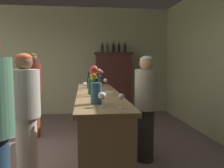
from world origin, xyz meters
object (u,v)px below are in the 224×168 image
at_px(wine_glass_rear, 121,98).
at_px(display_bottle_midleft, 107,48).
at_px(display_bottle_midright, 119,48).
at_px(display_cabinet, 113,83).
at_px(wine_glass_front, 85,85).
at_px(bar_counter, 99,127).
at_px(wine_bottle_pinot, 94,81).
at_px(display_bottle_right, 125,48).
at_px(patron_near_entrance, 26,111).
at_px(bartender, 146,104).
at_px(flower_arrangement, 96,88).
at_px(wine_bottle_riesling, 90,85).
at_px(wine_glass_mid, 105,81).
at_px(wine_bottle_syrah, 99,80).
at_px(wine_bottle_rose, 89,81).
at_px(display_bottle_center, 114,48).
at_px(patron_redhead, 33,91).
at_px(wine_glass_spare, 102,96).
at_px(display_bottle_left, 102,48).
at_px(wine_bottle_merlot, 96,85).
at_px(cheese_plate, 109,92).

relative_size(wine_glass_rear, display_bottle_midleft, 0.52).
bearing_deg(display_bottle_midleft, display_bottle_midright, 0.00).
distance_m(display_cabinet, wine_glass_front, 2.72).
distance_m(bar_counter, wine_glass_front, 0.74).
height_order(display_cabinet, wine_bottle_pinot, display_cabinet).
relative_size(display_bottle_right, patron_near_entrance, 0.19).
distance_m(display_bottle_right, bartender, 3.26).
bearing_deg(wine_glass_front, flower_arrangement, -84.67).
xyz_separation_m(wine_bottle_riesling, wine_bottle_pinot, (0.09, 0.78, 0.00)).
xyz_separation_m(wine_glass_mid, flower_arrangement, (-0.29, -1.95, 0.08)).
bearing_deg(bartender, wine_bottle_syrah, -58.63).
xyz_separation_m(wine_bottle_rose, display_bottle_center, (0.73, 2.19, 0.73)).
relative_size(wine_bottle_syrah, wine_glass_front, 2.13).
bearing_deg(display_cabinet, wine_glass_mid, -101.97).
relative_size(display_cabinet, wine_bottle_rose, 5.99).
xyz_separation_m(display_cabinet, patron_redhead, (-1.80, -1.75, 0.01)).
height_order(wine_glass_mid, wine_glass_spare, wine_glass_spare).
bearing_deg(display_bottle_right, display_bottle_midleft, -180.00).
height_order(wine_bottle_pinot, wine_glass_front, wine_bottle_pinot).
relative_size(bar_counter, wine_glass_spare, 17.78).
distance_m(display_bottle_midleft, display_bottle_midright, 0.32).
xyz_separation_m(wine_bottle_syrah, flower_arrangement, (-0.16, -1.81, 0.06)).
xyz_separation_m(wine_bottle_pinot, display_bottle_left, (0.34, 2.30, 0.71)).
bearing_deg(wine_bottle_merlot, patron_redhead, 127.73).
relative_size(wine_glass_mid, patron_redhead, 0.08).
bearing_deg(wine_bottle_merlot, wine_glass_rear, -76.11).
xyz_separation_m(bar_counter, wine_glass_spare, (-0.03, -1.03, 0.61)).
relative_size(wine_bottle_riesling, wine_bottle_rose, 1.04).
distance_m(display_cabinet, patron_redhead, 2.51).
bearing_deg(patron_redhead, patron_near_entrance, -40.89).
distance_m(wine_bottle_rose, display_bottle_left, 2.35).
bearing_deg(wine_glass_rear, display_bottle_right, 79.42).
bearing_deg(wine_glass_rear, patron_redhead, 120.09).
xyz_separation_m(display_bottle_center, patron_redhead, (-1.81, -1.75, -0.95)).
bearing_deg(wine_glass_front, display_cabinet, 72.76).
relative_size(display_cabinet, wine_bottle_merlot, 5.29).
bearing_deg(wine_bottle_syrah, display_bottle_midleft, 79.90).
distance_m(wine_bottle_merlot, wine_bottle_riesling, 0.16).
relative_size(wine_bottle_merlot, wine_glass_rear, 2.24).
bearing_deg(wine_glass_mid, patron_near_entrance, -125.84).
distance_m(display_bottle_midleft, patron_near_entrance, 3.85).
bearing_deg(wine_glass_front, cheese_plate, -42.38).
xyz_separation_m(wine_glass_rear, wine_glass_spare, (-0.19, 0.08, 0.00)).
height_order(wine_glass_front, wine_glass_mid, wine_glass_mid).
xyz_separation_m(wine_glass_mid, display_bottle_center, (0.40, 1.88, 0.75)).
distance_m(wine_bottle_rose, display_bottle_center, 2.42).
xyz_separation_m(display_bottle_left, display_bottle_center, (0.31, -0.00, 0.01)).
distance_m(cheese_plate, display_bottle_right, 3.13).
xyz_separation_m(wine_bottle_rose, patron_redhead, (-1.07, 0.45, -0.22)).
bearing_deg(flower_arrangement, wine_bottle_riesling, 93.38).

